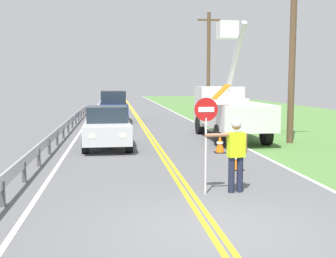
{
  "coord_description": "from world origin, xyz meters",
  "views": [
    {
      "loc": [
        -1.77,
        -7.52,
        2.7
      ],
      "look_at": [
        -0.06,
        6.03,
        1.2
      ],
      "focal_mm": 45.98,
      "sensor_mm": 36.0,
      "label": 1
    }
  ],
  "objects_px": {
    "utility_pole_mid": "(208,62)",
    "flagger_worker": "(236,150)",
    "oncoming_suv_second": "(113,106)",
    "traffic_cone_mid": "(220,144)",
    "utility_bucket_truck": "(228,109)",
    "traffic_cone_lead": "(236,159)",
    "stop_sign_paddle": "(206,124)",
    "oncoming_sedan_nearest": "(107,128)",
    "utility_pole_near": "(293,40)"
  },
  "relations": [
    {
      "from": "traffic_cone_lead",
      "to": "traffic_cone_mid",
      "type": "height_order",
      "value": "same"
    },
    {
      "from": "utility_bucket_truck",
      "to": "flagger_worker",
      "type": "bearing_deg",
      "value": -104.02
    },
    {
      "from": "stop_sign_paddle",
      "to": "utility_bucket_truck",
      "type": "xyz_separation_m",
      "value": [
        3.28,
        10.17,
        -0.29
      ]
    },
    {
      "from": "utility_pole_near",
      "to": "utility_pole_mid",
      "type": "distance_m",
      "value": 15.78
    },
    {
      "from": "oncoming_suv_second",
      "to": "traffic_cone_lead",
      "type": "xyz_separation_m",
      "value": [
        3.78,
        -16.75,
        -0.72
      ]
    },
    {
      "from": "oncoming_sedan_nearest",
      "to": "traffic_cone_mid",
      "type": "bearing_deg",
      "value": -22.83
    },
    {
      "from": "oncoming_suv_second",
      "to": "utility_pole_near",
      "type": "xyz_separation_m",
      "value": [
        7.79,
        -11.33,
        3.43
      ]
    },
    {
      "from": "oncoming_sedan_nearest",
      "to": "traffic_cone_lead",
      "type": "distance_m",
      "value": 6.43
    },
    {
      "from": "traffic_cone_lead",
      "to": "stop_sign_paddle",
      "type": "bearing_deg",
      "value": -119.78
    },
    {
      "from": "oncoming_sedan_nearest",
      "to": "oncoming_suv_second",
      "type": "bearing_deg",
      "value": 88.87
    },
    {
      "from": "oncoming_suv_second",
      "to": "utility_bucket_truck",
      "type": "bearing_deg",
      "value": -59.47
    },
    {
      "from": "flagger_worker",
      "to": "utility_pole_near",
      "type": "relative_size",
      "value": 0.21
    },
    {
      "from": "oncoming_sedan_nearest",
      "to": "utility_pole_mid",
      "type": "xyz_separation_m",
      "value": [
        7.8,
        16.19,
        3.43
      ]
    },
    {
      "from": "oncoming_suv_second",
      "to": "traffic_cone_lead",
      "type": "relative_size",
      "value": 6.62
    },
    {
      "from": "oncoming_suv_second",
      "to": "traffic_cone_mid",
      "type": "bearing_deg",
      "value": -73.35
    },
    {
      "from": "flagger_worker",
      "to": "utility_bucket_truck",
      "type": "xyz_separation_m",
      "value": [
        2.52,
        10.08,
        0.37
      ]
    },
    {
      "from": "stop_sign_paddle",
      "to": "oncoming_suv_second",
      "type": "distance_m",
      "value": 19.62
    },
    {
      "from": "utility_pole_near",
      "to": "traffic_cone_mid",
      "type": "bearing_deg",
      "value": -149.24
    },
    {
      "from": "flagger_worker",
      "to": "traffic_cone_lead",
      "type": "bearing_deg",
      "value": 73.11
    },
    {
      "from": "utility_pole_near",
      "to": "oncoming_suv_second",
      "type": "bearing_deg",
      "value": 124.5
    },
    {
      "from": "utility_bucket_truck",
      "to": "stop_sign_paddle",
      "type": "bearing_deg",
      "value": -107.86
    },
    {
      "from": "flagger_worker",
      "to": "traffic_cone_lead",
      "type": "relative_size",
      "value": 2.61
    },
    {
      "from": "flagger_worker",
      "to": "oncoming_sedan_nearest",
      "type": "height_order",
      "value": "flagger_worker"
    },
    {
      "from": "utility_bucket_truck",
      "to": "traffic_cone_mid",
      "type": "xyz_separation_m",
      "value": [
        -1.44,
        -4.25,
        -1.08
      ]
    },
    {
      "from": "utility_pole_mid",
      "to": "traffic_cone_lead",
      "type": "height_order",
      "value": "utility_pole_mid"
    },
    {
      "from": "oncoming_suv_second",
      "to": "traffic_cone_lead",
      "type": "bearing_deg",
      "value": -77.29
    },
    {
      "from": "flagger_worker",
      "to": "traffic_cone_lead",
      "type": "height_order",
      "value": "flagger_worker"
    },
    {
      "from": "utility_bucket_truck",
      "to": "oncoming_sedan_nearest",
      "type": "height_order",
      "value": "utility_bucket_truck"
    },
    {
      "from": "utility_pole_near",
      "to": "flagger_worker",
      "type": "bearing_deg",
      "value": -120.86
    },
    {
      "from": "traffic_cone_lead",
      "to": "traffic_cone_mid",
      "type": "bearing_deg",
      "value": 85.05
    },
    {
      "from": "flagger_worker",
      "to": "oncoming_suv_second",
      "type": "distance_m",
      "value": 19.62
    },
    {
      "from": "stop_sign_paddle",
      "to": "oncoming_suv_second",
      "type": "xyz_separation_m",
      "value": [
        -2.21,
        19.49,
        -0.65
      ]
    },
    {
      "from": "stop_sign_paddle",
      "to": "utility_pole_mid",
      "type": "relative_size",
      "value": 0.29
    },
    {
      "from": "utility_pole_mid",
      "to": "traffic_cone_mid",
      "type": "height_order",
      "value": "utility_pole_mid"
    },
    {
      "from": "stop_sign_paddle",
      "to": "traffic_cone_lead",
      "type": "bearing_deg",
      "value": 60.22
    },
    {
      "from": "oncoming_sedan_nearest",
      "to": "utility_pole_mid",
      "type": "relative_size",
      "value": 0.51
    },
    {
      "from": "flagger_worker",
      "to": "stop_sign_paddle",
      "type": "relative_size",
      "value": 0.78
    },
    {
      "from": "utility_pole_mid",
      "to": "traffic_cone_lead",
      "type": "relative_size",
      "value": 11.66
    },
    {
      "from": "utility_pole_mid",
      "to": "traffic_cone_mid",
      "type": "bearing_deg",
      "value": -101.06
    },
    {
      "from": "oncoming_sedan_nearest",
      "to": "flagger_worker",
      "type": "bearing_deg",
      "value": -67.21
    },
    {
      "from": "utility_pole_mid",
      "to": "flagger_worker",
      "type": "bearing_deg",
      "value": -100.91
    },
    {
      "from": "stop_sign_paddle",
      "to": "oncoming_sedan_nearest",
      "type": "relative_size",
      "value": 0.56
    },
    {
      "from": "utility_pole_near",
      "to": "traffic_cone_lead",
      "type": "xyz_separation_m",
      "value": [
        -4.01,
        -5.42,
        -4.16
      ]
    },
    {
      "from": "stop_sign_paddle",
      "to": "utility_pole_mid",
      "type": "xyz_separation_m",
      "value": [
        5.36,
        23.93,
        2.55
      ]
    },
    {
      "from": "oncoming_sedan_nearest",
      "to": "utility_pole_near",
      "type": "bearing_deg",
      "value": 3.0
    },
    {
      "from": "oncoming_suv_second",
      "to": "traffic_cone_mid",
      "type": "height_order",
      "value": "oncoming_suv_second"
    },
    {
      "from": "utility_pole_near",
      "to": "traffic_cone_mid",
      "type": "height_order",
      "value": "utility_pole_near"
    },
    {
      "from": "oncoming_suv_second",
      "to": "flagger_worker",
      "type": "bearing_deg",
      "value": -81.27
    },
    {
      "from": "oncoming_sedan_nearest",
      "to": "oncoming_suv_second",
      "type": "height_order",
      "value": "oncoming_suv_second"
    },
    {
      "from": "oncoming_sedan_nearest",
      "to": "oncoming_suv_second",
      "type": "distance_m",
      "value": 11.76
    }
  ]
}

